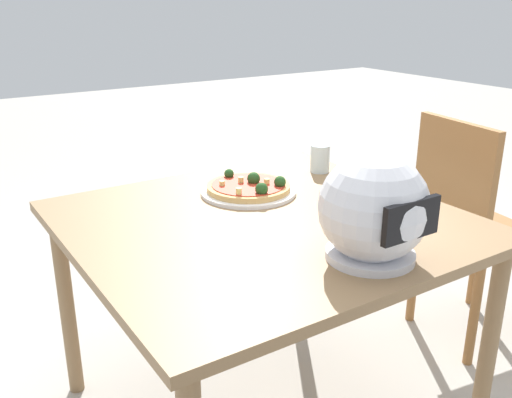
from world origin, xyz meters
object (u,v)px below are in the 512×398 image
at_px(motorcycle_helmet, 374,210).
at_px(drinking_glass, 320,159).
at_px(dining_table, 264,241).
at_px(chair_side, 467,221).
at_px(pizza, 250,186).

relative_size(motorcycle_helmet, drinking_glass, 2.68).
distance_m(dining_table, motorcycle_helmet, 0.42).
bearing_deg(dining_table, chair_side, 177.60).
relative_size(dining_table, drinking_glass, 10.84).
relative_size(pizza, drinking_glass, 2.73).
bearing_deg(chair_side, drinking_glass, -33.33).
xyz_separation_m(pizza, drinking_glass, (-0.35, -0.07, 0.02)).
height_order(dining_table, motorcycle_helmet, motorcycle_helmet).
height_order(pizza, chair_side, chair_side).
bearing_deg(pizza, dining_table, 68.69).
xyz_separation_m(pizza, chair_side, (-0.83, 0.25, -0.22)).
distance_m(motorcycle_helmet, chair_side, 0.96).
bearing_deg(dining_table, pizza, -111.31).
xyz_separation_m(motorcycle_helmet, drinking_glass, (-0.36, -0.64, -0.08)).
distance_m(dining_table, drinking_glass, 0.53).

